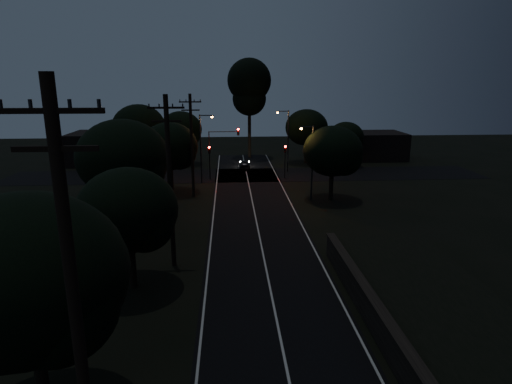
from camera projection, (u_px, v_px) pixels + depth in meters
road_surface at (252, 198)px, 44.13m from camera, size 60.00×70.00×0.03m
retaining_wall at (480, 365)px, 17.33m from camera, size 6.93×26.00×1.60m
utility_pole_near at (76, 321)px, 10.21m from camera, size 2.20×0.30×12.00m
utility_pole_mid at (170, 180)px, 26.74m from camera, size 2.20×0.30×11.00m
utility_pole_far at (192, 144)px, 43.21m from camera, size 2.20×0.30×10.50m
tree_left_a at (33, 282)px, 13.98m from camera, size 6.62×6.62×8.38m
tree_left_b at (131, 212)px, 23.91m from camera, size 5.63×5.63×7.15m
tree_left_c at (126, 160)px, 33.08m from camera, size 7.09×7.09×8.95m
tree_left_d at (172, 148)px, 45.03m from camera, size 5.95×5.95×7.55m
tree_far_nw at (182, 130)px, 60.44m from camera, size 5.96×5.96×7.55m
tree_far_w at (141, 128)px, 56.05m from camera, size 6.87×6.87×8.76m
tree_far_ne at (308, 128)px, 61.53m from camera, size 6.13×6.13×7.76m
tree_far_e at (347, 138)px, 59.23m from camera, size 4.90×4.90×6.21m
tree_right_a at (335, 153)px, 42.22m from camera, size 5.89×5.89×7.48m
tall_pine at (249, 86)px, 64.48m from camera, size 6.61×6.61×15.01m
building_left at (107, 148)px, 62.47m from camera, size 10.00×8.00×4.40m
building_right at (373, 145)px, 65.99m from camera, size 9.00×7.00×4.00m
signal_left at (210, 156)px, 51.68m from camera, size 0.28×0.35×4.10m
signal_right at (285, 156)px, 52.26m from camera, size 0.28×0.35×4.10m
signal_mast at (223, 144)px, 51.41m from camera, size 3.70×0.35×6.25m
streetlight_a at (202, 144)px, 49.26m from camera, size 1.66×0.26×8.00m
streetlight_b at (287, 137)px, 55.72m from camera, size 1.66×0.26×8.00m
streetlight_c at (311, 158)px, 42.31m from camera, size 1.46×0.26×7.50m
car at (245, 164)px, 58.29m from camera, size 1.53×3.64×1.23m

